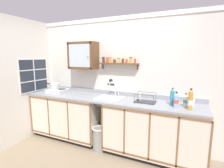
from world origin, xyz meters
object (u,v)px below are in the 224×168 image
at_px(bottle_detergent_teal_4, 172,97).
at_px(warning_sign, 111,82).
at_px(dish_rack, 144,101).
at_px(bottle_water_clear_2, 186,101).
at_px(trash_bin, 99,139).
at_px(bottle_opaque_white_0, 192,98).
at_px(bottle_water_blue_1, 176,100).
at_px(wall_cabinet, 83,56).
at_px(hot_plate_stove, 58,91).
at_px(bottle_juice_amber_3, 190,100).
at_px(saucepan, 55,86).
at_px(sink, 110,99).

height_order(bottle_detergent_teal_4, warning_sign, warning_sign).
xyz_separation_m(dish_rack, warning_sign, (-0.76, 0.30, 0.23)).
distance_m(bottle_water_clear_2, trash_bin, 1.63).
height_order(dish_rack, warning_sign, warning_sign).
xyz_separation_m(bottle_opaque_white_0, warning_sign, (-1.48, 0.23, 0.13)).
relative_size(bottle_water_blue_1, bottle_detergent_teal_4, 0.87).
distance_m(bottle_opaque_white_0, wall_cabinet, 2.14).
distance_m(bottle_detergent_teal_4, warning_sign, 1.24).
bearing_deg(trash_bin, hot_plate_stove, 168.90).
height_order(bottle_water_clear_2, bottle_juice_amber_3, bottle_juice_amber_3).
relative_size(bottle_juice_amber_3, trash_bin, 0.72).
bearing_deg(bottle_water_clear_2, bottle_juice_amber_3, -64.00).
xyz_separation_m(bottle_opaque_white_0, wall_cabinet, (-2.03, 0.09, 0.65)).
height_order(dish_rack, trash_bin, dish_rack).
height_order(bottle_water_clear_2, dish_rack, bottle_water_clear_2).
bearing_deg(dish_rack, bottle_water_clear_2, -0.51).
distance_m(saucepan, bottle_water_blue_1, 2.47).
xyz_separation_m(bottle_detergent_teal_4, trash_bin, (-1.20, -0.24, -0.84)).
distance_m(bottle_water_clear_2, wall_cabinet, 2.07).
bearing_deg(saucepan, bottle_water_blue_1, -2.74).
bearing_deg(bottle_water_blue_1, bottle_opaque_white_0, 37.93).
bearing_deg(bottle_water_blue_1, hot_plate_stove, 177.77).
bearing_deg(dish_rack, saucepan, 179.60).
height_order(bottle_detergent_teal_4, wall_cabinet, wall_cabinet).
height_order(sink, trash_bin, sink).
distance_m(sink, wall_cabinet, 1.04).
height_order(saucepan, warning_sign, warning_sign).
relative_size(hot_plate_stove, dish_rack, 1.13).
distance_m(wall_cabinet, warning_sign, 0.77).
distance_m(sink, bottle_detergent_teal_4, 1.10).
bearing_deg(warning_sign, saucepan, -166.74).
bearing_deg(bottle_opaque_white_0, wall_cabinet, 177.40).
xyz_separation_m(sink, warning_sign, (-0.11, 0.26, 0.27)).
height_order(bottle_water_blue_1, warning_sign, warning_sign).
distance_m(hot_plate_stove, dish_rack, 1.87).
distance_m(bottle_juice_amber_3, warning_sign, 1.52).
relative_size(bottle_water_blue_1, wall_cabinet, 0.42).
bearing_deg(trash_bin, warning_sign, 90.02).
distance_m(hot_plate_stove, bottle_juice_amber_3, 2.57).
relative_size(bottle_opaque_white_0, bottle_water_clear_2, 1.25).
distance_m(bottle_opaque_white_0, bottle_juice_amber_3, 0.20).
bearing_deg(hot_plate_stove, trash_bin, -11.10).
bearing_deg(warning_sign, sink, -67.37).
height_order(bottle_juice_amber_3, wall_cabinet, wall_cabinet).
height_order(bottle_opaque_white_0, wall_cabinet, wall_cabinet).
height_order(sink, warning_sign, warning_sign).
xyz_separation_m(bottle_water_clear_2, trash_bin, (-1.40, -0.22, -0.82)).
bearing_deg(wall_cabinet, bottle_water_blue_1, -8.21).
distance_m(bottle_juice_amber_3, bottle_detergent_teal_4, 0.29).
relative_size(bottle_detergent_teal_4, wall_cabinet, 0.48).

